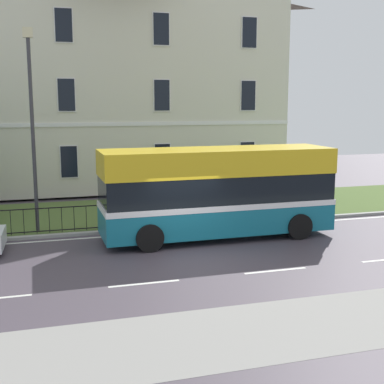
% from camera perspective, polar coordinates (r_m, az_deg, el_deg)
% --- Properties ---
extents(ground_plane, '(60.00, 56.00, 0.18)m').
position_cam_1_polar(ground_plane, '(18.13, -0.93, -6.21)').
color(ground_plane, '#473E48').
extents(georgian_townhouse, '(20.01, 10.21, 12.70)m').
position_cam_1_polar(georgian_townhouse, '(32.55, -9.72, 12.34)').
color(georgian_townhouse, beige).
rests_on(georgian_townhouse, ground_plane).
extents(iron_verge_railing, '(14.68, 0.04, 0.97)m').
position_cam_1_polar(iron_verge_railing, '(20.72, -5.15, -2.39)').
color(iron_verge_railing, black).
rests_on(iron_verge_railing, ground_plane).
extents(single_decker_bus, '(8.59, 2.65, 3.32)m').
position_cam_1_polar(single_decker_bus, '(19.23, 2.78, 0.07)').
color(single_decker_bus, '#15687F').
rests_on(single_decker_bus, ground_plane).
extents(street_lamp_post, '(0.36, 0.24, 7.52)m').
position_cam_1_polar(street_lamp_post, '(20.38, -17.08, 7.68)').
color(street_lamp_post, '#333338').
rests_on(street_lamp_post, ground_plane).
extents(litter_bin, '(0.56, 0.56, 1.05)m').
position_cam_1_polar(litter_bin, '(22.22, 3.91, -1.48)').
color(litter_bin, black).
rests_on(litter_bin, ground_plane).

